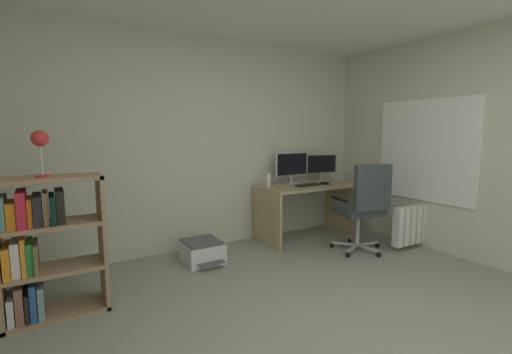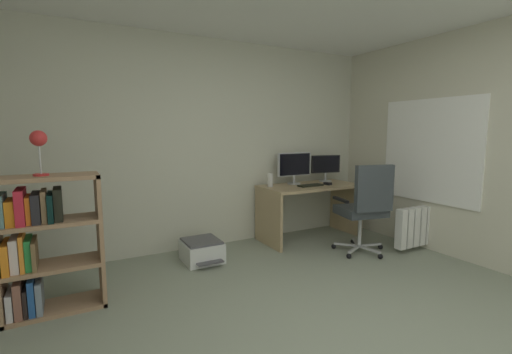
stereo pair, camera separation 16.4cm
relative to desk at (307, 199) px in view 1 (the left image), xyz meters
name	(u,v)px [view 1 (the left image)]	position (x,y,z in m)	size (l,w,h in m)	color
wall_back	(204,145)	(-1.30, 0.41, 0.74)	(4.61, 0.10, 2.55)	beige
window_pane	(425,150)	(1.00, -1.01, 0.68)	(0.01, 1.19, 1.15)	white
window_frame	(425,150)	(1.00, -1.01, 0.68)	(0.02, 1.27, 1.23)	white
desk	(307,199)	(0.00, 0.00, 0.00)	(1.33, 0.65, 0.73)	tan
monitor_main	(292,165)	(-0.14, 0.17, 0.45)	(0.51, 0.18, 0.43)	#B2B5B7
monitor_secondary	(322,165)	(0.40, 0.17, 0.42)	(0.43, 0.18, 0.37)	#B2B5B7
keyboard	(308,185)	(-0.06, -0.09, 0.21)	(0.34, 0.13, 0.02)	black
computer_mouse	(325,183)	(0.21, -0.11, 0.22)	(0.06, 0.10, 0.03)	black
desktop_speaker	(268,180)	(-0.55, 0.12, 0.29)	(0.07, 0.07, 0.17)	silver
office_chair	(364,204)	(0.18, -0.82, 0.07)	(0.64, 0.62, 1.07)	#B7BABC
bookshelf	(42,247)	(-3.06, -0.57, 0.03)	(0.73, 0.34, 1.10)	#9E7958
desk_lamp	(40,143)	(-3.01, -0.57, 0.82)	(0.12, 0.12, 0.35)	red
printer	(202,251)	(-1.57, -0.11, -0.41)	(0.41, 0.52, 0.24)	silver
radiator	(416,224)	(0.91, -1.01, -0.23)	(0.77, 0.10, 0.47)	white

